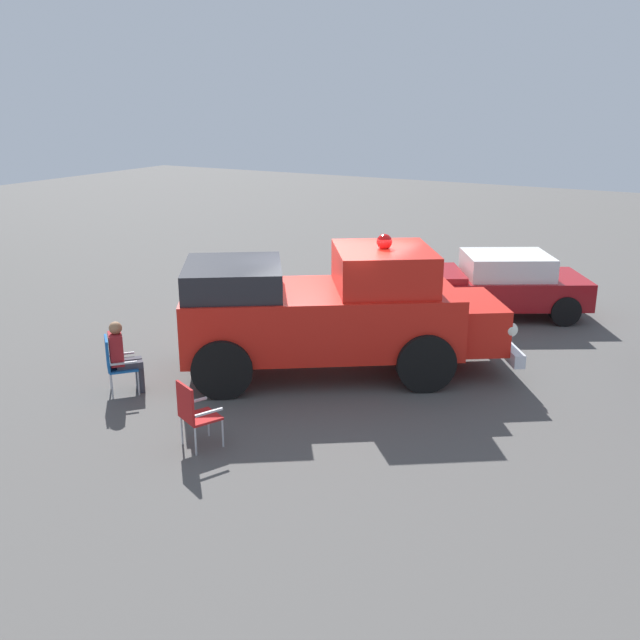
% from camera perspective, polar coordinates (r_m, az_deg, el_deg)
% --- Properties ---
extents(ground_plane, '(60.00, 60.00, 0.00)m').
position_cam_1_polar(ground_plane, '(13.86, 1.08, -3.42)').
color(ground_plane, '#514F4C').
extents(vintage_fire_truck, '(6.15, 5.11, 2.59)m').
position_cam_1_polar(vintage_fire_truck, '(13.03, 1.02, 0.77)').
color(vintage_fire_truck, black).
rests_on(vintage_fire_truck, ground).
extents(classic_hot_rod, '(4.70, 3.78, 1.46)m').
position_cam_1_polar(classic_hot_rod, '(17.11, 13.43, 2.79)').
color(classic_hot_rod, black).
rests_on(classic_hot_rod, ground).
extents(lawn_chair_near_truck, '(0.69, 0.69, 1.02)m').
position_cam_1_polar(lawn_chair_near_truck, '(12.77, -15.98, -3.15)').
color(lawn_chair_near_truck, '#B7BABF').
rests_on(lawn_chair_near_truck, ground).
extents(lawn_chair_by_car, '(0.59, 0.60, 1.02)m').
position_cam_1_polar(lawn_chair_by_car, '(16.01, -5.92, 1.60)').
color(lawn_chair_by_car, '#B7BABF').
rests_on(lawn_chair_by_car, ground).
extents(lawn_chair_spare, '(0.65, 0.65, 1.02)m').
position_cam_1_polar(lawn_chair_spare, '(10.57, -10.03, -7.12)').
color(lawn_chair_spare, '#B7BABF').
rests_on(lawn_chair_spare, ground).
extents(spectator_seated, '(0.63, 0.64, 1.29)m').
position_cam_1_polar(spectator_seated, '(12.74, -15.43, -2.64)').
color(spectator_seated, '#383842').
rests_on(spectator_seated, ground).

